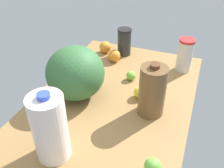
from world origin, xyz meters
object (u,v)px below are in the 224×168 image
lemon_near_front (140,93)px  orange_by_jug (105,47)px  lime_loose (131,76)px  milk_jug (50,128)px  orange_beside_bowl (114,56)px  chocolate_milk_jug (152,91)px  lime_far_back (153,166)px  shaker_bottle (124,42)px  tumbler_cup (185,55)px  watermelon (75,73)px

lemon_near_front → orange_by_jug: orange_by_jug is taller
lime_loose → milk_jug: bearing=-11.2°
orange_beside_bowl → orange_by_jug: 13.04cm
chocolate_milk_jug → orange_beside_bowl: (-38.49, -32.57, -8.25)cm
chocolate_milk_jug → lime_far_back: (31.57, 8.68, -9.04)cm
milk_jug → lime_loose: (-59.77, 11.86, -11.20)cm
shaker_bottle → lime_far_back: bearing=25.4°
shaker_bottle → chocolate_milk_jug: (49.66, 29.91, 3.38)cm
shaker_bottle → milk_jug: size_ratio=0.59×
milk_jug → lemon_near_front: 51.70cm
milk_jug → tumbler_cup: milk_jug is taller
lime_far_back → chocolate_milk_jug: bearing=-164.6°
chocolate_milk_jug → tumbler_cup: bearing=168.7°
tumbler_cup → orange_by_jug: 51.36cm
shaker_bottle → chocolate_milk_jug: size_ratio=0.67×
watermelon → orange_by_jug: bearing=-174.6°
shaker_bottle → watermelon: 51.23cm
shaker_bottle → orange_beside_bowl: (11.17, -2.66, -4.87)cm
watermelon → orange_by_jug: 49.16cm
lemon_near_front → lime_far_back: (40.29, 16.19, 0.03)cm
shaker_bottle → watermelon: bearing=-8.7°
chocolate_milk_jug → lime_far_back: bearing=15.4°
watermelon → orange_by_jug: size_ratio=3.71×
milk_jug → lemon_near_front: milk_jug is taller
watermelon → milk_jug: bearing=14.3°
lemon_near_front → chocolate_milk_jug: bearing=40.7°
shaker_bottle → chocolate_milk_jug: bearing=31.1°
watermelon → orange_by_jug: watermelon is taller
orange_by_jug → lime_loose: size_ratio=1.48×
chocolate_milk_jug → tumbler_cup: chocolate_milk_jug is taller
lemon_near_front → lime_loose: bearing=-146.7°
shaker_bottle → lime_far_back: 90.11cm
lime_far_back → tumbler_cup: bearing=-180.0°
tumbler_cup → lime_loose: (20.93, -25.16, -7.22)cm
chocolate_milk_jug → orange_beside_bowl: 51.09cm
watermelon → lime_loose: (-23.21, 21.16, -10.59)cm
orange_beside_bowl → lime_far_back: (70.06, 41.25, -0.79)cm
lime_far_back → lime_loose: bearing=-155.0°
orange_beside_bowl → lemon_near_front: bearing=40.1°
watermelon → lime_loose: 33.14cm
tumbler_cup → watermelon: 64.07cm
shaker_bottle → lime_loose: shaker_bottle is taller
orange_by_jug → lime_loose: 35.77cm
shaker_bottle → watermelon: (50.44, -7.76, 4.47)cm
chocolate_milk_jug → orange_by_jug: bearing=-138.2°
tumbler_cup → lemon_near_front: tumbler_cup is taller
watermelon → tumbler_cup: bearing=133.6°
milk_jug → orange_by_jug: (-84.61, -13.85, -9.96)cm
lemon_near_front → orange_beside_bowl: (-29.77, -25.06, 0.81)cm
milk_jug → tumbler_cup: bearing=155.4°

